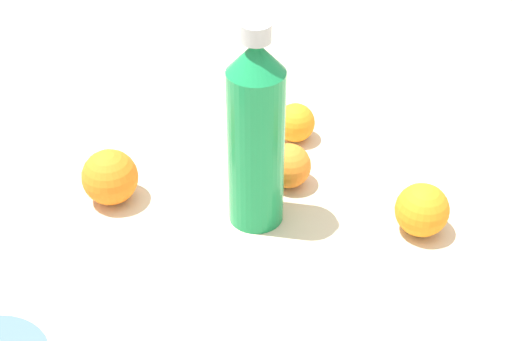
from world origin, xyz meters
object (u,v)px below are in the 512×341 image
orange_0 (422,210)px  orange_2 (289,166)px  orange_3 (295,123)px  water_bottle (256,134)px  orange_1 (110,177)px

orange_0 → orange_2: 0.20m
orange_3 → water_bottle: bearing=-98.0°
orange_1 → orange_2: 0.25m
water_bottle → orange_3: 0.22m
orange_1 → orange_2: bearing=18.2°
orange_3 → orange_0: bearing=-43.6°
orange_0 → orange_1: (-0.43, -0.01, 0.00)m
water_bottle → orange_2: bearing=19.9°
water_bottle → orange_2: water_bottle is taller
orange_0 → orange_3: orange_0 is taller
water_bottle → orange_3: water_bottle is taller
orange_0 → orange_1: size_ratio=0.92×
orange_0 → orange_3: size_ratio=1.19×
orange_1 → orange_0: bearing=1.2°
water_bottle → orange_1: bearing=132.2°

